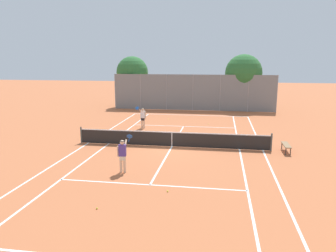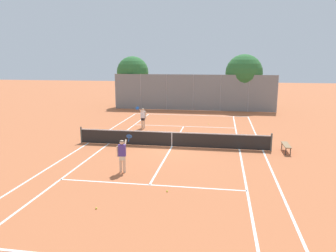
{
  "view_description": "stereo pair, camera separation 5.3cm",
  "coord_description": "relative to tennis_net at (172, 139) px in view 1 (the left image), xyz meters",
  "views": [
    {
      "loc": [
        2.91,
        -19.49,
        5.34
      ],
      "look_at": [
        -0.49,
        1.5,
        1.0
      ],
      "focal_mm": 35.0,
      "sensor_mm": 36.0,
      "label": 1
    },
    {
      "loc": [
        2.96,
        -19.48,
        5.34
      ],
      "look_at": [
        -0.49,
        1.5,
        1.0
      ],
      "focal_mm": 35.0,
      "sensor_mm": 36.0,
      "label": 2
    }
  ],
  "objects": [
    {
      "name": "ground_plane",
      "position": [
        0.0,
        0.0,
        -0.51
      ],
      "size": [
        120.0,
        120.0,
        0.0
      ],
      "primitive_type": "plane",
      "color": "#BC663D"
    },
    {
      "name": "court_line_markings",
      "position": [
        0.0,
        0.0,
        -0.51
      ],
      "size": [
        11.1,
        23.9,
        0.01
      ],
      "color": "white",
      "rests_on": "ground"
    },
    {
      "name": "tennis_net",
      "position": [
        0.0,
        0.0,
        0.0
      ],
      "size": [
        12.0,
        0.1,
        1.07
      ],
      "color": "#474C47",
      "rests_on": "ground"
    },
    {
      "name": "player_near_side",
      "position": [
        -1.63,
        -5.02,
        0.42
      ],
      "size": [
        0.61,
        0.77,
        1.77
      ],
      "color": "beige",
      "rests_on": "ground"
    },
    {
      "name": "player_far_left",
      "position": [
        -3.1,
        5.2,
        0.42
      ],
      "size": [
        0.73,
        0.72,
        1.77
      ],
      "color": "beige",
      "rests_on": "ground"
    },
    {
      "name": "loose_tennis_ball_0",
      "position": [
        -1.71,
        9.41,
        -0.48
      ],
      "size": [
        0.07,
        0.07,
        0.07
      ],
      "primitive_type": "sphere",
      "color": "#D1DB33",
      "rests_on": "ground"
    },
    {
      "name": "loose_tennis_ball_1",
      "position": [
        4.97,
        3.26,
        -0.48
      ],
      "size": [
        0.07,
        0.07,
        0.07
      ],
      "primitive_type": "sphere",
      "color": "#D1DB33",
      "rests_on": "ground"
    },
    {
      "name": "loose_tennis_ball_2",
      "position": [
        0.88,
        -7.04,
        -0.48
      ],
      "size": [
        0.07,
        0.07,
        0.07
      ],
      "primitive_type": "sphere",
      "color": "#D1DB33",
      "rests_on": "ground"
    },
    {
      "name": "loose_tennis_ball_3",
      "position": [
        1.96,
        7.54,
        -0.48
      ],
      "size": [
        0.07,
        0.07,
        0.07
      ],
      "primitive_type": "sphere",
      "color": "#D1DB33",
      "rests_on": "ground"
    },
    {
      "name": "loose_tennis_ball_4",
      "position": [
        -1.41,
        -9.0,
        -0.48
      ],
      "size": [
        0.07,
        0.07,
        0.07
      ],
      "primitive_type": "sphere",
      "color": "#D1DB33",
      "rests_on": "ground"
    },
    {
      "name": "loose_tennis_ball_5",
      "position": [
        -0.32,
        4.73,
        -0.48
      ],
      "size": [
        0.07,
        0.07,
        0.07
      ],
      "primitive_type": "sphere",
      "color": "#D1DB33",
      "rests_on": "ground"
    },
    {
      "name": "courtside_bench",
      "position": [
        6.78,
        -0.11,
        -0.1
      ],
      "size": [
        0.36,
        1.5,
        0.47
      ],
      "color": "olive",
      "rests_on": "ground"
    },
    {
      "name": "back_fence",
      "position": [
        0.0,
        14.97,
        1.39
      ],
      "size": [
        17.14,
        0.08,
        3.8
      ],
      "color": "gray",
      "rests_on": "ground"
    },
    {
      "name": "tree_behind_left",
      "position": [
        -7.19,
        16.99,
        3.3
      ],
      "size": [
        3.58,
        3.58,
        5.69
      ],
      "color": "brown",
      "rests_on": "ground"
    },
    {
      "name": "tree_behind_right",
      "position": [
        5.24,
        16.68,
        3.31
      ],
      "size": [
        3.92,
        3.92,
        5.89
      ],
      "color": "brown",
      "rests_on": "ground"
    }
  ]
}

